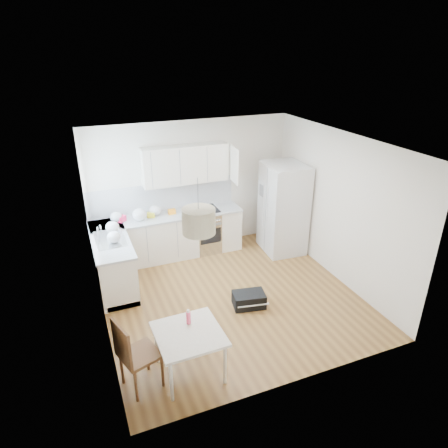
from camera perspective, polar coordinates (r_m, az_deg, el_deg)
name	(u,v)px	position (r m, az deg, el deg)	size (l,w,h in m)	color
floor	(230,296)	(7.10, 0.87, -10.24)	(4.20, 4.20, 0.00)	brown
ceiling	(231,143)	(5.99, 1.04, 11.52)	(4.20, 4.20, 0.00)	white
wall_back	(191,186)	(8.26, -4.74, 5.36)	(4.20, 4.20, 0.00)	silver
wall_left	(96,249)	(6.01, -17.87, -3.41)	(4.20, 4.20, 0.00)	silver
wall_right	(338,208)	(7.44, 16.04, 2.25)	(4.20, 4.20, 0.00)	silver
window_glassblock	(86,197)	(6.92, -19.12, 3.73)	(0.02, 1.00, 1.00)	#BFE0F9
cabinets_back	(169,237)	(8.20, -7.88, -1.84)	(3.00, 0.60, 0.88)	white
cabinets_left	(113,262)	(7.51, -15.61, -5.19)	(0.60, 1.80, 0.88)	white
counter_back	(168,216)	(8.01, -8.07, 1.11)	(3.02, 0.64, 0.04)	#A3A6A8
counter_left	(110,239)	(7.30, -16.01, -2.05)	(0.64, 1.82, 0.04)	#A3A6A8
backsplash_back	(163,197)	(8.16, -8.72, 3.86)	(3.00, 0.01, 0.58)	silver
backsplash_left	(90,225)	(7.16, -18.61, -0.19)	(0.01, 1.80, 0.58)	silver
upper_cabinets	(185,164)	(7.92, -5.56, 8.47)	(1.70, 0.32, 0.75)	white
range_oven	(206,231)	(8.40, -2.61, -0.96)	(0.50, 0.61, 0.88)	silver
sink	(110,239)	(7.25, -15.97, -2.11)	(0.50, 0.80, 0.16)	silver
refrigerator	(284,208)	(8.33, 8.52, 2.27)	(0.89, 0.93, 1.87)	silver
dining_table	(189,337)	(5.35, -5.04, -15.78)	(0.86, 0.86, 0.66)	beige
dining_chair	(140,353)	(5.32, -11.89, -17.56)	(0.44, 0.44, 1.05)	#532C19
drink_bottle	(188,317)	(5.39, -5.11, -13.03)	(0.06, 0.06, 0.21)	#F5446F
gym_bag	(249,300)	(6.81, 3.58, -10.73)	(0.53, 0.34, 0.24)	black
pendant_lamp	(199,221)	(4.57, -3.63, 0.42)	(0.39, 0.39, 0.30)	#C2B795
grocery_bag_a	(116,217)	(7.86, -15.15, 0.96)	(0.22, 0.19, 0.20)	white
grocery_bag_b	(139,215)	(7.80, -11.98, 1.30)	(0.27, 0.23, 0.25)	white
grocery_bag_c	(155,211)	(7.98, -9.80, 1.91)	(0.24, 0.20, 0.21)	white
grocery_bag_d	(112,227)	(7.43, -15.65, -0.43)	(0.24, 0.20, 0.22)	white
grocery_bag_e	(114,237)	(7.06, -15.48, -1.82)	(0.23, 0.19, 0.20)	white
snack_orange	(172,212)	(8.04, -7.47, 1.76)	(0.14, 0.09, 0.10)	orange
snack_yellow	(151,215)	(7.94, -10.39, 1.27)	(0.15, 0.09, 0.10)	yellow
snack_red	(122,219)	(7.87, -14.41, 0.72)	(0.16, 0.10, 0.11)	#E21C46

